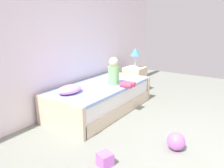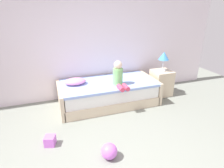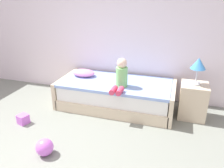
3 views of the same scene
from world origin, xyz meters
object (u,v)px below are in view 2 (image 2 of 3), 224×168
(toy_ball, at_px, (109,151))
(pillow, at_px, (75,81))
(table_lamp, at_px, (164,57))
(toy_block, at_px, (50,141))
(child_figure, at_px, (119,76))
(bed, at_px, (108,93))
(nightstand, at_px, (161,83))

(toy_ball, bearing_deg, pillow, 96.02)
(table_lamp, bearing_deg, toy_block, -158.09)
(child_figure, xyz_separation_m, toy_ball, (-0.66, -1.37, -0.59))
(bed, relative_size, table_lamp, 4.69)
(nightstand, distance_m, toy_ball, 2.47)
(table_lamp, relative_size, toy_block, 2.93)
(nightstand, relative_size, toy_block, 3.91)
(toy_ball, bearing_deg, bed, 72.38)
(nightstand, bearing_deg, table_lamp, 0.00)
(toy_block, bearing_deg, nightstand, 21.91)
(toy_ball, bearing_deg, toy_block, 144.17)
(nightstand, height_order, toy_ball, nightstand)
(toy_ball, distance_m, toy_block, 0.96)
(pillow, relative_size, toy_block, 2.87)
(bed, distance_m, toy_ball, 1.68)
(nightstand, height_order, table_lamp, table_lamp)
(child_figure, distance_m, toy_block, 1.76)
(nightstand, distance_m, pillow, 2.05)
(bed, distance_m, child_figure, 0.53)
(bed, xyz_separation_m, pillow, (-0.69, 0.10, 0.32))
(bed, xyz_separation_m, toy_ball, (-0.51, -1.59, -0.13))
(nightstand, distance_m, child_figure, 1.29)
(bed, xyz_separation_m, table_lamp, (1.35, 0.03, 0.69))
(table_lamp, bearing_deg, child_figure, -168.01)
(bed, bearing_deg, pillow, 171.70)
(bed, relative_size, child_figure, 4.14)
(nightstand, xyz_separation_m, toy_ball, (-1.86, -1.62, -0.18))
(bed, height_order, child_figure, child_figure)
(table_lamp, relative_size, toy_ball, 1.95)
(toy_block, bearing_deg, toy_ball, -35.83)
(bed, distance_m, table_lamp, 1.52)
(table_lamp, xyz_separation_m, pillow, (-2.04, 0.07, -0.37))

